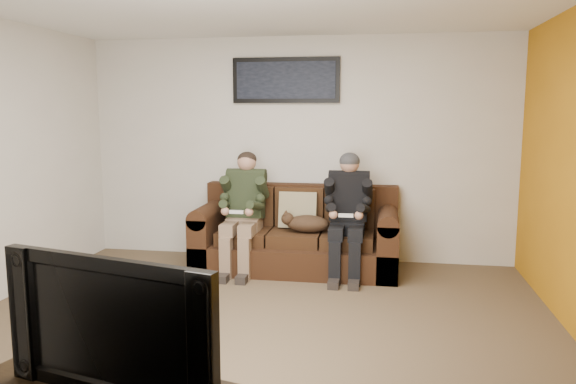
% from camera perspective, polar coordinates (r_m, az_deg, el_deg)
% --- Properties ---
extents(floor, '(5.00, 5.00, 0.00)m').
position_cam_1_polar(floor, '(4.72, -3.27, -13.61)').
color(floor, brown).
rests_on(floor, ground).
extents(wall_back, '(5.00, 0.00, 5.00)m').
position_cam_1_polar(wall_back, '(6.61, 1.03, 4.34)').
color(wall_back, beige).
rests_on(wall_back, ground).
extents(wall_front, '(5.00, 0.00, 5.00)m').
position_cam_1_polar(wall_front, '(2.30, -16.27, -3.77)').
color(wall_front, beige).
rests_on(wall_front, ground).
extents(sofa, '(2.22, 0.96, 0.91)m').
position_cam_1_polar(sofa, '(6.33, 0.97, -4.62)').
color(sofa, '#341D0F').
rests_on(sofa, ground).
extents(throw_pillow, '(0.42, 0.20, 0.42)m').
position_cam_1_polar(throw_pillow, '(6.31, 1.03, -1.85)').
color(throw_pillow, '#968862').
rests_on(throw_pillow, sofa).
extents(throw_blanket, '(0.45, 0.22, 0.08)m').
position_cam_1_polar(throw_blanket, '(6.63, -4.41, 0.92)').
color(throw_blanket, tan).
rests_on(throw_blanket, sofa).
extents(person_left, '(0.51, 0.87, 1.30)m').
position_cam_1_polar(person_left, '(6.19, -4.53, -1.27)').
color(person_left, '#876B54').
rests_on(person_left, sofa).
extents(person_right, '(0.51, 0.86, 1.31)m').
position_cam_1_polar(person_right, '(6.01, 6.10, -1.54)').
color(person_right, black).
rests_on(person_right, sofa).
extents(cat, '(0.66, 0.26, 0.24)m').
position_cam_1_polar(cat, '(6.09, 1.86, -3.19)').
color(cat, '#4C311D').
rests_on(cat, sofa).
extents(framed_poster, '(1.25, 0.05, 0.52)m').
position_cam_1_polar(framed_poster, '(6.59, -0.23, 11.29)').
color(framed_poster, black).
rests_on(framed_poster, wall_back).
extents(television, '(1.14, 0.43, 0.66)m').
position_cam_1_polar(television, '(2.77, -16.33, -12.41)').
color(television, black).
rests_on(television, tv_stand).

